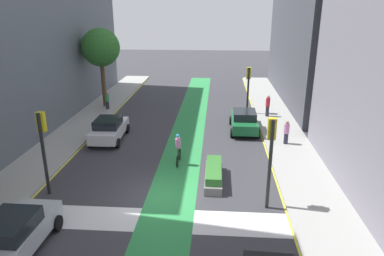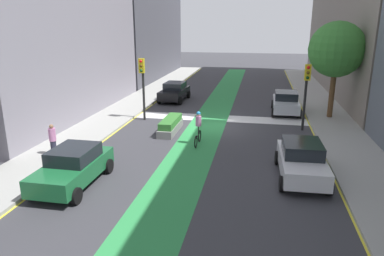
% 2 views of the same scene
% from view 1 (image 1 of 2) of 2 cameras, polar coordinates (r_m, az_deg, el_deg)
% --- Properties ---
extents(ground_plane, '(120.00, 120.00, 0.00)m').
position_cam_1_polar(ground_plane, '(17.64, -5.51, -10.84)').
color(ground_plane, '#38383D').
extents(bike_lane_paint, '(2.40, 60.00, 0.01)m').
position_cam_1_polar(bike_lane_paint, '(17.54, -3.30, -10.94)').
color(bike_lane_paint, '#2D8C47').
rests_on(bike_lane_paint, ground_plane).
extents(crosswalk_band, '(12.00, 1.80, 0.01)m').
position_cam_1_polar(crosswalk_band, '(15.96, -6.71, -14.38)').
color(crosswalk_band, silver).
rests_on(crosswalk_band, ground_plane).
extents(sidewalk_left, '(3.00, 60.00, 0.15)m').
position_cam_1_polar(sidewalk_left, '(20.18, -27.28, -8.76)').
color(sidewalk_left, '#9E9E99').
rests_on(sidewalk_left, ground_plane).
extents(curb_stripe_left, '(0.16, 60.00, 0.01)m').
position_cam_1_polar(curb_stripe_left, '(19.49, -23.43, -9.37)').
color(curb_stripe_left, yellow).
rests_on(curb_stripe_left, ground_plane).
extents(sidewalk_right, '(3.00, 60.00, 0.15)m').
position_cam_1_polar(sidewalk_right, '(18.02, 19.20, -10.95)').
color(sidewalk_right, '#9E9E99').
rests_on(sidewalk_right, ground_plane).
extents(curb_stripe_right, '(0.16, 60.00, 0.01)m').
position_cam_1_polar(curb_stripe_right, '(17.72, 14.40, -11.24)').
color(curb_stripe_right, yellow).
rests_on(curb_stripe_right, ground_plane).
extents(traffic_signal_near_right, '(0.35, 0.52, 4.22)m').
position_cam_1_polar(traffic_signal_near_right, '(15.85, 12.50, -2.91)').
color(traffic_signal_near_right, black).
rests_on(traffic_signal_near_right, ground_plane).
extents(traffic_signal_near_left, '(0.35, 0.52, 4.11)m').
position_cam_1_polar(traffic_signal_near_left, '(18.14, -22.77, -1.40)').
color(traffic_signal_near_left, black).
rests_on(traffic_signal_near_left, ground_plane).
extents(traffic_signal_far_right, '(0.35, 0.52, 3.96)m').
position_cam_1_polar(traffic_signal_far_right, '(30.06, 8.99, 7.32)').
color(traffic_signal_far_right, black).
rests_on(traffic_signal_far_right, ground_plane).
extents(car_green_right_far, '(2.04, 4.21, 1.57)m').
position_cam_1_polar(car_green_right_far, '(26.29, 8.32, 1.18)').
color(car_green_right_far, '#196033').
rests_on(car_green_right_far, ground_plane).
extents(car_silver_left_near, '(2.08, 4.23, 1.57)m').
position_cam_1_polar(car_silver_left_near, '(15.13, -26.62, -14.96)').
color(car_silver_left_near, '#B2B7BF').
rests_on(car_silver_left_near, ground_plane).
extents(car_white_left_far, '(2.11, 4.25, 1.57)m').
position_cam_1_polar(car_white_left_far, '(24.93, -13.12, -0.12)').
color(car_white_left_far, silver).
rests_on(car_white_left_far, ground_plane).
extents(cyclist_in_lane, '(0.32, 1.73, 1.86)m').
position_cam_1_polar(cyclist_in_lane, '(20.57, -2.22, -3.25)').
color(cyclist_in_lane, black).
rests_on(cyclist_in_lane, ground_plane).
extents(pedestrian_sidewalk_right_a, '(0.34, 0.34, 1.56)m').
position_cam_1_polar(pedestrian_sidewalk_right_a, '(24.00, 14.87, -0.67)').
color(pedestrian_sidewalk_right_a, '#262638').
rests_on(pedestrian_sidewalk_right_a, sidewalk_right).
extents(pedestrian_sidewalk_left_a, '(0.34, 0.34, 1.54)m').
position_cam_1_polar(pedestrian_sidewalk_left_a, '(32.01, -13.41, 4.32)').
color(pedestrian_sidewalk_left_a, '#262638').
rests_on(pedestrian_sidewalk_left_a, sidewalk_left).
extents(pedestrian_sidewalk_right_b, '(0.34, 0.34, 1.77)m').
position_cam_1_polar(pedestrian_sidewalk_right_b, '(29.71, 12.01, 3.56)').
color(pedestrian_sidewalk_right_b, '#262638').
rests_on(pedestrian_sidewalk_right_b, sidewalk_right).
extents(street_tree_far, '(3.28, 3.28, 6.85)m').
position_cam_1_polar(street_tree_far, '(32.33, -14.40, 12.31)').
color(street_tree_far, brown).
rests_on(street_tree_far, sidewalk_left).
extents(median_planter, '(0.88, 3.30, 0.85)m').
position_cam_1_polar(median_planter, '(18.81, 3.48, -7.39)').
color(median_planter, slate).
rests_on(median_planter, ground_plane).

